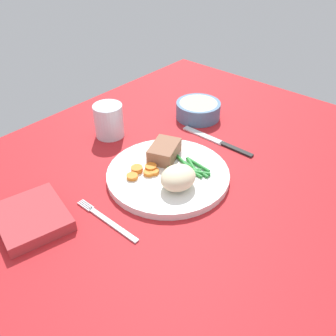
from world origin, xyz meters
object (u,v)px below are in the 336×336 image
object	(u,v)px
water_glass	(109,123)
napkin	(32,217)
meat_portion	(164,151)
salad_bowl	(198,109)
fork	(108,221)
knife	(218,142)
dinner_plate	(168,175)

from	to	relation	value
water_glass	napkin	xyz separation A→B (cm)	(-30.73, -12.59, -2.39)
water_glass	napkin	distance (cm)	33.29
meat_portion	salad_bowl	world-z (taller)	meat_portion
fork	knife	world-z (taller)	knife
meat_portion	knife	size ratio (longest dim) A/B	0.40
meat_portion	salad_bowl	size ratio (longest dim) A/B	0.67
dinner_plate	meat_portion	xyz separation A→B (cm)	(3.61, 4.21, 2.48)
dinner_plate	fork	bearing A→B (deg)	-179.17
fork	napkin	size ratio (longest dim) A/B	1.22
fork	napkin	bearing A→B (deg)	129.48
fork	knife	bearing A→B (deg)	-1.80
meat_portion	water_glass	distance (cm)	18.76
salad_bowl	dinner_plate	bearing A→B (deg)	-156.00
knife	napkin	world-z (taller)	napkin
knife	fork	bearing A→B (deg)	179.45
dinner_plate	water_glass	xyz separation A→B (cm)	(3.65, 22.97, 2.77)
fork	knife	size ratio (longest dim) A/B	0.81
knife	napkin	bearing A→B (deg)	166.45
meat_portion	napkin	bearing A→B (deg)	168.63
knife	water_glass	bearing A→B (deg)	122.90
dinner_plate	fork	xyz separation A→B (cm)	(-17.75, -0.26, -0.60)
fork	salad_bowl	world-z (taller)	salad_bowl
meat_portion	napkin	world-z (taller)	meat_portion
meat_portion	fork	bearing A→B (deg)	-168.19
knife	salad_bowl	xyz separation A→B (cm)	(7.09, 11.90, 2.29)
meat_portion	water_glass	xyz separation A→B (cm)	(0.04, 18.76, 0.30)
fork	napkin	xyz separation A→B (cm)	(-9.32, 10.64, 0.98)
knife	salad_bowl	distance (cm)	14.04
water_glass	salad_bowl	bearing A→B (deg)	-26.86
knife	napkin	xyz separation A→B (cm)	(-46.06, 10.67, 0.98)
knife	napkin	distance (cm)	47.29
water_glass	napkin	size ratio (longest dim) A/B	0.62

